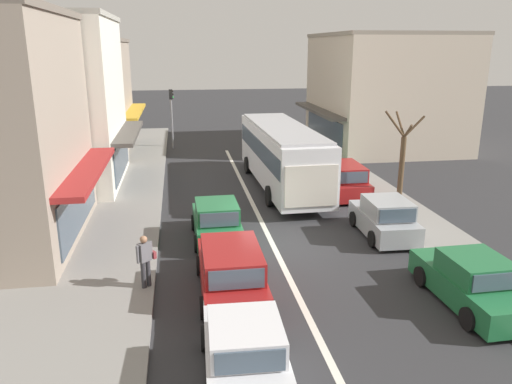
% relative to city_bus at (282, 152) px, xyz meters
% --- Properties ---
extents(ground_plane, '(140.00, 140.00, 0.00)m').
position_rel_city_bus_xyz_m(ground_plane, '(-1.90, -7.95, -1.88)').
color(ground_plane, '#2D2D30').
extents(lane_centre_line, '(0.20, 28.00, 0.01)m').
position_rel_city_bus_xyz_m(lane_centre_line, '(-1.90, -3.95, -1.88)').
color(lane_centre_line, silver).
rests_on(lane_centre_line, ground).
extents(sidewalk_left, '(5.20, 44.00, 0.14)m').
position_rel_city_bus_xyz_m(sidewalk_left, '(-8.70, -1.95, -1.81)').
color(sidewalk_left, gray).
rests_on(sidewalk_left, ground).
extents(kerb_right, '(2.80, 44.00, 0.12)m').
position_rel_city_bus_xyz_m(kerb_right, '(4.30, -1.95, -1.82)').
color(kerb_right, gray).
rests_on(kerb_right, ground).
extents(shopfront_mid_block, '(8.71, 8.04, 8.63)m').
position_rel_city_bus_xyz_m(shopfront_mid_block, '(-12.08, 2.31, 2.43)').
color(shopfront_mid_block, silver).
rests_on(shopfront_mid_block, ground).
extents(shopfront_far_end, '(7.93, 9.35, 7.61)m').
position_rel_city_bus_xyz_m(shopfront_far_end, '(-12.08, 11.40, 1.92)').
color(shopfront_far_end, gray).
rests_on(shopfront_far_end, ground).
extents(building_right_far, '(9.96, 10.56, 7.99)m').
position_rel_city_bus_xyz_m(building_right_far, '(9.58, 9.95, 2.11)').
color(building_right_far, beige).
rests_on(building_right_far, ground).
extents(city_bus, '(2.93, 10.91, 3.23)m').
position_rel_city_bus_xyz_m(city_bus, '(0.00, 0.00, 0.00)').
color(city_bus, silver).
rests_on(city_bus, ground).
extents(wagon_queue_gap_filler, '(1.96, 4.51, 1.58)m').
position_rel_city_bus_xyz_m(wagon_queue_gap_filler, '(-3.83, -11.21, -1.14)').
color(wagon_queue_gap_filler, maroon).
rests_on(wagon_queue_gap_filler, ground).
extents(sedan_adjacent_lane_trail, '(2.00, 4.26, 1.47)m').
position_rel_city_bus_xyz_m(sedan_adjacent_lane_trail, '(-3.95, -15.24, -1.22)').
color(sedan_adjacent_lane_trail, silver).
rests_on(sedan_adjacent_lane_trail, ground).
extents(hatchback_adjacent_lane_lead, '(1.86, 3.72, 1.54)m').
position_rel_city_bus_xyz_m(hatchback_adjacent_lane_lead, '(-3.90, -6.80, -1.17)').
color(hatchback_adjacent_lane_lead, '#1E6638').
rests_on(hatchback_adjacent_lane_lead, ground).
extents(parked_sedan_kerb_front, '(1.97, 4.24, 1.47)m').
position_rel_city_bus_xyz_m(parked_sedan_kerb_front, '(2.87, -12.83, -1.22)').
color(parked_sedan_kerb_front, '#1E6638').
rests_on(parked_sedan_kerb_front, ground).
extents(parked_hatchback_kerb_second, '(1.90, 3.74, 1.54)m').
position_rel_city_bus_xyz_m(parked_hatchback_kerb_second, '(2.53, -7.39, -1.17)').
color(parked_hatchback_kerb_second, '#9EA3A8').
rests_on(parked_hatchback_kerb_second, ground).
extents(parked_wagon_kerb_third, '(2.00, 4.53, 1.58)m').
position_rel_city_bus_xyz_m(parked_wagon_kerb_third, '(2.73, -1.59, -1.14)').
color(parked_wagon_kerb_third, maroon).
rests_on(parked_wagon_kerb_third, ground).
extents(parked_sedan_kerb_rear, '(1.97, 4.24, 1.47)m').
position_rel_city_bus_xyz_m(parked_sedan_kerb_rear, '(2.68, 3.93, -1.22)').
color(parked_sedan_kerb_rear, '#1E6638').
rests_on(parked_sedan_kerb_rear, ground).
extents(traffic_light_downstreet, '(0.33, 0.24, 4.20)m').
position_rel_city_bus_xyz_m(traffic_light_downstreet, '(-5.62, 11.46, 0.97)').
color(traffic_light_downstreet, gray).
rests_on(traffic_light_downstreet, ground).
extents(street_tree_right, '(1.89, 1.68, 4.41)m').
position_rel_city_bus_xyz_m(street_tree_right, '(4.66, -3.98, 0.18)').
color(street_tree_right, brown).
rests_on(street_tree_right, ground).
extents(pedestrian_with_handbag_near, '(0.57, 0.54, 1.63)m').
position_rel_city_bus_xyz_m(pedestrian_with_handbag_near, '(-6.31, -10.60, -0.81)').
color(pedestrian_with_handbag_near, '#333338').
rests_on(pedestrian_with_handbag_near, sidewalk_left).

